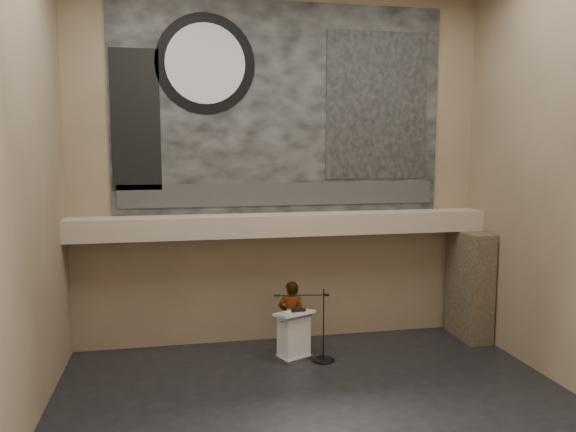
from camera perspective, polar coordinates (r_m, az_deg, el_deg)
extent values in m
plane|color=black|center=(10.88, 3.55, -19.06)|extent=(10.00, 10.00, 0.00)
cube|color=#79664C|center=(13.70, -0.67, 4.76)|extent=(10.00, 0.02, 8.50)
cube|color=#79664C|center=(6.04, 13.71, 1.85)|extent=(10.00, 0.02, 8.50)
cube|color=#79664C|center=(9.77, -25.93, 3.21)|extent=(0.02, 8.00, 8.50)
cube|color=tan|center=(13.42, -0.34, -0.86)|extent=(10.00, 0.80, 0.50)
cylinder|color=#B2893D|center=(13.20, -7.13, -2.27)|extent=(0.04, 0.04, 0.06)
cylinder|color=#B2893D|center=(13.90, 7.41, -1.81)|extent=(0.04, 0.04, 0.06)
cube|color=black|center=(13.69, -0.65, 10.83)|extent=(8.00, 0.05, 5.00)
cube|color=#2C2C2C|center=(13.66, -0.61, 2.23)|extent=(7.76, 0.02, 0.55)
cylinder|color=black|center=(13.54, -8.40, 15.06)|extent=(2.30, 0.02, 2.30)
cylinder|color=silver|center=(13.52, -8.39, 15.07)|extent=(1.84, 0.02, 1.84)
cube|color=black|center=(14.30, 9.04, 10.98)|extent=(2.60, 0.02, 3.60)
cube|color=black|center=(13.42, -15.23, 9.39)|extent=(1.10, 0.02, 3.20)
cube|color=#403527|center=(14.91, 17.96, -6.67)|extent=(0.60, 1.40, 2.70)
cube|color=silver|center=(13.17, 0.59, -14.11)|extent=(0.88, 0.79, 0.08)
cube|color=white|center=(12.99, 0.59, -11.97)|extent=(0.76, 0.66, 0.96)
cube|color=white|center=(12.82, 0.61, -9.84)|extent=(0.97, 0.85, 0.14)
cube|color=black|center=(12.86, 1.08, -9.57)|extent=(0.37, 0.31, 0.04)
cube|color=silver|center=(12.77, 0.29, -9.75)|extent=(0.34, 0.38, 0.00)
imported|color=white|center=(13.22, 0.37, -10.26)|extent=(0.73, 0.59, 1.72)
cylinder|color=black|center=(13.09, 3.60, -14.39)|extent=(0.52, 0.52, 0.02)
cylinder|color=black|center=(12.82, 3.63, -10.99)|extent=(0.03, 0.03, 1.65)
cylinder|color=black|center=(12.57, 1.26, -8.05)|extent=(1.15, 0.19, 0.02)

